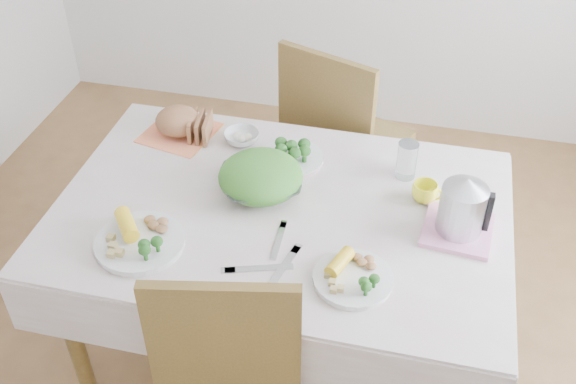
% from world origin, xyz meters
% --- Properties ---
extents(floor, '(3.60, 3.60, 0.00)m').
position_xyz_m(floor, '(0.00, 0.00, 0.00)').
color(floor, brown).
rests_on(floor, ground).
extents(dining_table, '(1.40, 0.90, 0.75)m').
position_xyz_m(dining_table, '(0.00, 0.00, 0.38)').
color(dining_table, brown).
rests_on(dining_table, floor).
extents(tablecloth, '(1.50, 1.00, 0.01)m').
position_xyz_m(tablecloth, '(0.00, 0.00, 0.76)').
color(tablecloth, beige).
rests_on(tablecloth, dining_table).
extents(chair_far, '(0.59, 0.59, 1.01)m').
position_xyz_m(chair_far, '(0.10, 0.82, 0.47)').
color(chair_far, brown).
rests_on(chair_far, floor).
extents(salad_bowl, '(0.36, 0.36, 0.07)m').
position_xyz_m(salad_bowl, '(-0.09, 0.07, 0.80)').
color(salad_bowl, white).
rests_on(salad_bowl, tablecloth).
extents(dinner_plate_left, '(0.35, 0.35, 0.02)m').
position_xyz_m(dinner_plate_left, '(-0.38, -0.27, 0.77)').
color(dinner_plate_left, white).
rests_on(dinner_plate_left, tablecloth).
extents(dinner_plate_right, '(0.34, 0.34, 0.02)m').
position_xyz_m(dinner_plate_right, '(0.29, -0.27, 0.77)').
color(dinner_plate_right, white).
rests_on(dinner_plate_right, tablecloth).
extents(broccoli_plate, '(0.27, 0.27, 0.02)m').
position_xyz_m(broccoli_plate, '(-0.03, 0.27, 0.77)').
color(broccoli_plate, beige).
rests_on(broccoli_plate, tablecloth).
extents(napkin, '(0.30, 0.30, 0.00)m').
position_xyz_m(napkin, '(-0.48, 0.34, 0.76)').
color(napkin, '#FF8655').
rests_on(napkin, tablecloth).
extents(bread_loaf, '(0.19, 0.18, 0.10)m').
position_xyz_m(bread_loaf, '(-0.48, 0.34, 0.82)').
color(bread_loaf, brown).
rests_on(bread_loaf, napkin).
extents(fruit_bowl, '(0.16, 0.16, 0.04)m').
position_xyz_m(fruit_bowl, '(-0.23, 0.34, 0.78)').
color(fruit_bowl, white).
rests_on(fruit_bowl, tablecloth).
extents(yellow_mug, '(0.10, 0.10, 0.07)m').
position_xyz_m(yellow_mug, '(0.46, 0.15, 0.80)').
color(yellow_mug, '#FCF627').
rests_on(yellow_mug, tablecloth).
extents(glass_tumbler, '(0.09, 0.09, 0.14)m').
position_xyz_m(glass_tumbler, '(0.38, 0.27, 0.83)').
color(glass_tumbler, white).
rests_on(glass_tumbler, tablecloth).
extents(pink_tray, '(0.23, 0.23, 0.02)m').
position_xyz_m(pink_tray, '(0.58, 0.02, 0.77)').
color(pink_tray, pink).
rests_on(pink_tray, tablecloth).
extents(electric_kettle, '(0.19, 0.19, 0.20)m').
position_xyz_m(electric_kettle, '(0.58, 0.02, 0.88)').
color(electric_kettle, '#B2B5BA').
rests_on(electric_kettle, pink_tray).
extents(fork_left, '(0.03, 0.18, 0.00)m').
position_xyz_m(fork_left, '(0.03, -0.16, 0.76)').
color(fork_left, silver).
rests_on(fork_left, tablecloth).
extents(fork_right, '(0.07, 0.20, 0.00)m').
position_xyz_m(fork_right, '(0.07, -0.27, 0.76)').
color(fork_right, silver).
rests_on(fork_right, tablecloth).
extents(knife, '(0.20, 0.09, 0.00)m').
position_xyz_m(knife, '(0.00, -0.29, 0.76)').
color(knife, silver).
rests_on(knife, tablecloth).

